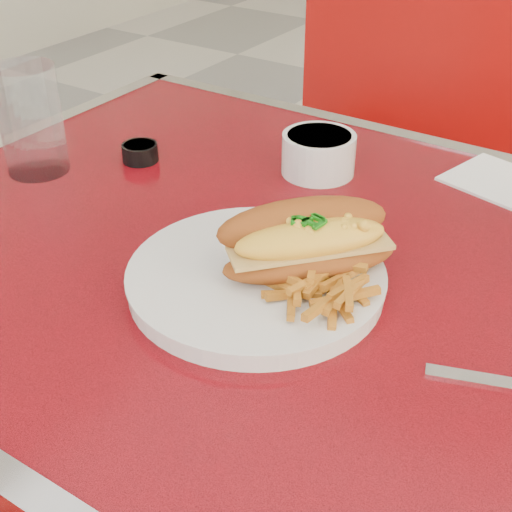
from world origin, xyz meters
The scene contains 10 objects.
diner_table centered at (0.00, 0.00, 0.61)m, with size 1.23×0.83×0.77m.
booth_bench_far centered at (0.00, 0.81, 0.29)m, with size 1.20×0.51×0.90m.
dinner_plate centered at (-0.06, -0.08, 0.78)m, with size 0.35×0.35×0.02m.
mac_hoagie centered at (-0.02, -0.04, 0.83)m, with size 0.19×0.20×0.08m.
fries_pile centered at (0.01, -0.07, 0.80)m, with size 0.11×0.10×0.03m, color orange, non-canonical shape.
fork centered at (0.00, -0.05, 0.79)m, with size 0.09×0.13×0.00m.
gravy_ramekin centered at (-0.14, 0.21, 0.80)m, with size 0.14×0.14×0.06m.
sauce_cup_left centered at (-0.38, 0.10, 0.78)m, with size 0.06×0.06×0.03m.
water_tumbler centered at (-0.48, -0.01, 0.85)m, with size 0.09×0.09×0.15m, color silver.
paper_napkin centered at (0.08, 0.32, 0.77)m, with size 0.12×0.12×0.00m, color white.
Camera 1 is at (0.29, -0.61, 1.22)m, focal length 50.00 mm.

